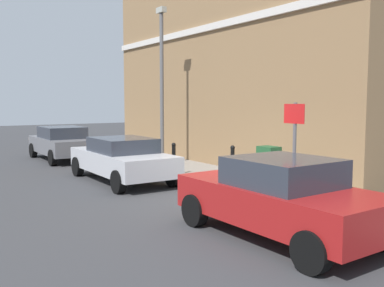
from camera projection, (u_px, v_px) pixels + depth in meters
The scene contains 11 objects.
ground at pixel (213, 202), 10.62m from camera, with size 80.00×80.00×0.00m, color #38383A.
sidewalk at pixel (159, 164), 16.60m from camera, with size 2.66×30.00×0.15m, color gray.
corner_building at pixel (276, 68), 18.21m from camera, with size 7.71×13.86×7.84m.
car_red at pixel (280, 197), 7.75m from camera, with size 1.97×4.03×1.46m.
car_silver at pixel (122, 158), 13.36m from camera, with size 1.97×4.45×1.36m.
car_grey at pixel (62, 142), 18.30m from camera, with size 1.93×4.20×1.42m.
utility_cabinet at pixel (269, 170), 11.33m from camera, with size 0.46×0.61×1.15m.
bollard_near_cabinet at pixel (232, 162), 12.72m from camera, with size 0.14×0.14×1.04m.
bollard_far_kerb at pixel (174, 158), 13.57m from camera, with size 0.14×0.14×1.04m.
street_sign at pixel (294, 138), 9.62m from camera, with size 0.08×0.60×2.30m.
lamppost at pixel (162, 79), 15.70m from camera, with size 0.20×0.44×5.72m.
Camera 1 is at (-6.26, -8.36, 2.45)m, focal length 40.17 mm.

